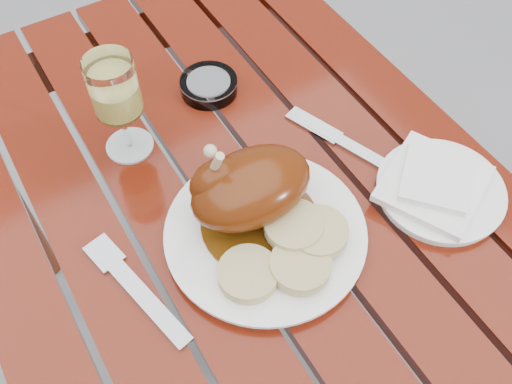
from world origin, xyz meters
TOP-DOWN VIEW (x-y plane):
  - ground at (0.00, 0.00)m, footprint 60.00×60.00m
  - table at (0.00, 0.00)m, footprint 0.80×1.20m
  - dinner_plate at (-0.00, -0.06)m, footprint 0.39×0.39m
  - roast_duck at (-0.01, -0.02)m, footprint 0.19×0.18m
  - bread_dumplings at (0.00, -0.12)m, footprint 0.20×0.14m
  - wine_glass at (-0.11, 0.20)m, footprint 0.08×0.08m
  - side_plate at (0.27, -0.14)m, footprint 0.27×0.27m
  - napkin at (0.26, -0.13)m, footprint 0.20×0.20m
  - ashtray at (0.07, 0.25)m, footprint 0.13×0.13m
  - fork at (-0.20, -0.05)m, footprint 0.07×0.20m
  - knife at (0.22, -0.01)m, footprint 0.10×0.22m

SIDE VIEW (x-z plane):
  - ground at x=0.00m, z-range 0.00..0.00m
  - table at x=0.00m, z-range 0.00..0.75m
  - knife at x=0.22m, z-range 0.75..0.76m
  - fork at x=-0.20m, z-range 0.75..0.76m
  - side_plate at x=0.27m, z-range 0.75..0.77m
  - dinner_plate at x=0.00m, z-range 0.75..0.77m
  - ashtray at x=0.07m, z-range 0.75..0.78m
  - napkin at x=0.26m, z-range 0.77..0.78m
  - bread_dumplings at x=0.00m, z-range 0.77..0.80m
  - roast_duck at x=-0.01m, z-range 0.75..0.89m
  - wine_glass at x=-0.11m, z-range 0.75..0.94m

